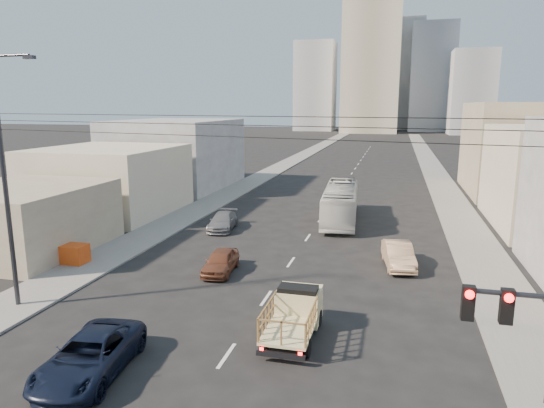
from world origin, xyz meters
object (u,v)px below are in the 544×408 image
at_px(flatbed_pickup, 294,312).
at_px(navy_pickup, 90,356).
at_px(sedan_brown, 221,261).
at_px(streetlamp_left, 6,176).
at_px(city_bus, 340,203).
at_px(sedan_tan, 398,255).
at_px(crate_stack, 72,254).
at_px(sedan_grey, 223,221).

height_order(flatbed_pickup, navy_pickup, flatbed_pickup).
distance_m(sedan_brown, streetlamp_left, 12.03).
height_order(city_bus, sedan_tan, city_bus).
bearing_deg(streetlamp_left, city_bus, 59.19).
relative_size(streetlamp_left, crate_stack, 6.67).
distance_m(navy_pickup, city_bus, 27.20).
relative_size(navy_pickup, sedan_tan, 1.19).
height_order(sedan_tan, crate_stack, sedan_tan).
height_order(city_bus, sedan_grey, city_bus).
xyz_separation_m(streetlamp_left, crate_stack, (-1.61, 6.23, -5.75)).
bearing_deg(flatbed_pickup, city_bus, 91.33).
height_order(sedan_tan, sedan_grey, sedan_tan).
height_order(navy_pickup, streetlamp_left, streetlamp_left).
height_order(sedan_tan, streetlamp_left, streetlamp_left).
bearing_deg(city_bus, navy_pickup, -106.79).
bearing_deg(navy_pickup, sedan_brown, 79.96).
xyz_separation_m(sedan_brown, sedan_grey, (-3.38, 9.60, -0.01)).
distance_m(sedan_tan, sedan_grey, 14.75).
xyz_separation_m(city_bus, sedan_tan, (4.80, -11.18, -0.84)).
distance_m(navy_pickup, sedan_brown, 11.67).
relative_size(sedan_grey, streetlamp_left, 0.38).
bearing_deg(flatbed_pickup, crate_stack, 158.70).
relative_size(flatbed_pickup, sedan_brown, 1.12).
xyz_separation_m(sedan_tan, sedan_grey, (-13.51, 5.92, -0.08)).
distance_m(sedan_brown, sedan_tan, 10.77).
relative_size(sedan_tan, streetlamp_left, 0.37).
bearing_deg(city_bus, flatbed_pickup, -92.60).
distance_m(sedan_brown, sedan_grey, 10.18).
distance_m(flatbed_pickup, crate_stack, 16.34).
distance_m(navy_pickup, sedan_tan, 18.78).
distance_m(navy_pickup, streetlamp_left, 10.13).
distance_m(sedan_grey, crate_stack, 12.10).
xyz_separation_m(navy_pickup, sedan_grey, (-2.65, 21.25, -0.08)).
xyz_separation_m(navy_pickup, city_bus, (6.05, 26.51, 0.83)).
xyz_separation_m(flatbed_pickup, city_bus, (-0.50, 21.69, 0.48)).
distance_m(flatbed_pickup, sedan_tan, 11.36).
xyz_separation_m(flatbed_pickup, navy_pickup, (-6.56, -4.82, -0.35)).
height_order(flatbed_pickup, sedan_brown, flatbed_pickup).
height_order(navy_pickup, sedan_brown, navy_pickup).
bearing_deg(flatbed_pickup, sedan_brown, 130.46).
distance_m(streetlamp_left, crate_stack, 8.63).
relative_size(city_bus, crate_stack, 6.29).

